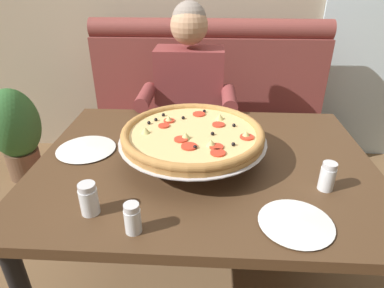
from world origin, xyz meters
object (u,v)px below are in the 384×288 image
at_px(potted_plant, 16,130).
at_px(booth_bench, 207,133).
at_px(shaker_parmesan, 133,220).
at_px(plate_near_left, 86,148).
at_px(shaker_pepper_flakes, 327,178).
at_px(plate_near_right, 296,222).
at_px(pizza, 193,135).
at_px(patio_chair, 336,69).
at_px(shaker_oregano, 89,201).
at_px(diner_main, 188,105).
at_px(dining_table, 204,177).

bearing_deg(potted_plant, booth_bench, 0.60).
bearing_deg(shaker_parmesan, potted_plant, 131.18).
relative_size(shaker_parmesan, plate_near_left, 0.39).
distance_m(shaker_pepper_flakes, plate_near_right, 0.23).
bearing_deg(pizza, booth_bench, 87.24).
bearing_deg(patio_chair, shaker_parmesan, -119.07).
bearing_deg(potted_plant, patio_chair, 25.82).
bearing_deg(potted_plant, shaker_oregano, -51.04).
xyz_separation_m(shaker_pepper_flakes, plate_near_left, (-0.91, 0.22, -0.03)).
xyz_separation_m(diner_main, shaker_parmesan, (-0.08, -1.11, 0.09)).
relative_size(shaker_pepper_flakes, potted_plant, 0.15).
bearing_deg(booth_bench, dining_table, -90.00).
bearing_deg(patio_chair, potted_plant, -154.18).
relative_size(patio_chair, potted_plant, 1.23).
xyz_separation_m(booth_bench, potted_plant, (-1.39, -0.01, -0.01)).
height_order(plate_near_right, patio_chair, patio_chair).
xyz_separation_m(shaker_pepper_flakes, shaker_parmesan, (-0.61, -0.24, -0.00)).
height_order(dining_table, shaker_oregano, shaker_oregano).
height_order(pizza, patio_chair, pizza).
bearing_deg(patio_chair, shaker_pepper_flakes, -109.72).
xyz_separation_m(shaker_oregano, plate_near_right, (0.62, -0.02, -0.03)).
xyz_separation_m(plate_near_right, patio_chair, (1.00, 2.60, -0.25)).
distance_m(diner_main, patio_chair, 2.09).
bearing_deg(shaker_oregano, shaker_parmesan, -26.16).
distance_m(shaker_parmesan, patio_chair, 3.05).
relative_size(pizza, potted_plant, 0.80).
bearing_deg(pizza, shaker_parmesan, -109.71).
bearing_deg(plate_near_left, dining_table, -5.55).
distance_m(diner_main, pizza, 0.72).
relative_size(pizza, shaker_parmesan, 5.90).
height_order(shaker_parmesan, potted_plant, shaker_parmesan).
bearing_deg(patio_chair, shaker_oregano, -122.20).
height_order(shaker_oregano, patio_chair, shaker_oregano).
distance_m(pizza, shaker_parmesan, 0.44).
relative_size(shaker_pepper_flakes, plate_near_left, 0.42).
relative_size(booth_bench, dining_table, 1.26).
xyz_separation_m(booth_bench, pizza, (-0.05, -0.97, 0.47)).
height_order(dining_table, plate_near_right, plate_near_right).
xyz_separation_m(shaker_parmesan, plate_near_right, (0.47, 0.05, -0.03)).
bearing_deg(diner_main, potted_plant, 168.83).
height_order(plate_near_left, plate_near_right, same).
relative_size(diner_main, pizza, 2.27).
bearing_deg(shaker_oregano, potted_plant, 128.96).
height_order(shaker_oregano, potted_plant, shaker_oregano).
bearing_deg(potted_plant, pizza, -35.41).
xyz_separation_m(pizza, plate_near_left, (-0.45, 0.05, -0.10)).
bearing_deg(patio_chair, booth_bench, -135.12).
height_order(dining_table, pizza, pizza).
height_order(shaker_pepper_flakes, plate_near_left, shaker_pepper_flakes).
relative_size(diner_main, plate_near_left, 5.27).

